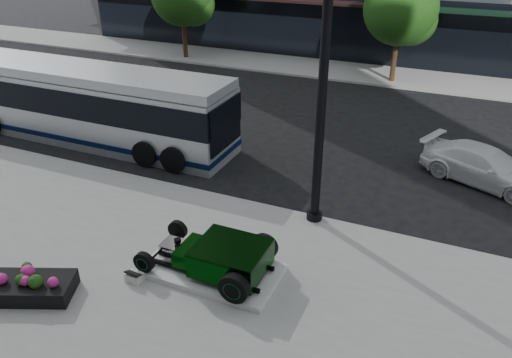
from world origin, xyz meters
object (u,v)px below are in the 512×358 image
at_px(flower_planter, 29,287).
at_px(white_sedan, 485,166).
at_px(transit_bus, 90,104).
at_px(hot_rod, 223,257).
at_px(lamppost, 322,93).

relative_size(flower_planter, white_sedan, 0.53).
xyz_separation_m(transit_bus, white_sedan, (14.62, 2.25, -0.87)).
distance_m(hot_rod, lamppost, 4.94).
distance_m(lamppost, flower_planter, 8.62).
bearing_deg(transit_bus, flower_planter, -58.93).
height_order(lamppost, flower_planter, lamppost).
bearing_deg(hot_rod, white_sedan, 55.03).
xyz_separation_m(hot_rod, white_sedan, (5.71, 8.17, -0.08)).
bearing_deg(lamppost, transit_bus, 166.42).
bearing_deg(hot_rod, flower_planter, -147.59).
bearing_deg(lamppost, white_sedan, 46.50).
relative_size(hot_rod, lamppost, 0.38).
relative_size(lamppost, transit_bus, 0.69).
relative_size(lamppost, flower_planter, 3.72).
relative_size(hot_rod, transit_bus, 0.27).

